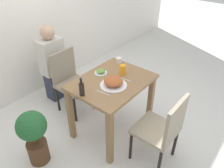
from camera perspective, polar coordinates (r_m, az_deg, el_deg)
ground_plane at (r=2.98m, az=0.00°, el=-11.73°), size 16.00×16.00×0.00m
wall_back at (r=3.43m, az=-21.93°, el=17.48°), size 8.00×0.05×2.60m
dining_table at (r=2.57m, az=0.00°, el=-1.67°), size 0.92×0.71×0.78m
chair_near at (r=2.35m, az=13.16°, el=-11.21°), size 0.42×0.42×0.89m
chair_far at (r=3.09m, az=-10.96°, el=1.32°), size 0.42×0.42×0.89m
food_plate at (r=2.38m, az=0.38°, el=0.50°), size 0.30×0.30×0.10m
side_plate at (r=2.61m, az=-2.95°, el=3.22°), size 0.15×0.15×0.06m
drink_cup at (r=2.84m, az=1.87°, el=6.22°), size 0.08×0.08×0.07m
juice_glass at (r=2.58m, az=2.83°, el=3.72°), size 0.07×0.07×0.12m
sauce_bottle at (r=2.23m, az=-7.93°, el=-1.19°), size 0.05×0.05×0.21m
fork_utensil at (r=2.29m, az=-2.44°, el=-2.29°), size 0.03×0.19×0.00m
spoon_utensil at (r=2.52m, az=2.93°, el=1.40°), size 0.03×0.20×0.00m
potted_plant_left at (r=2.50m, az=-19.78°, el=-12.22°), size 0.32×0.32×0.69m
person_figure at (r=3.35m, az=-15.24°, el=4.98°), size 0.34×0.22×1.17m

